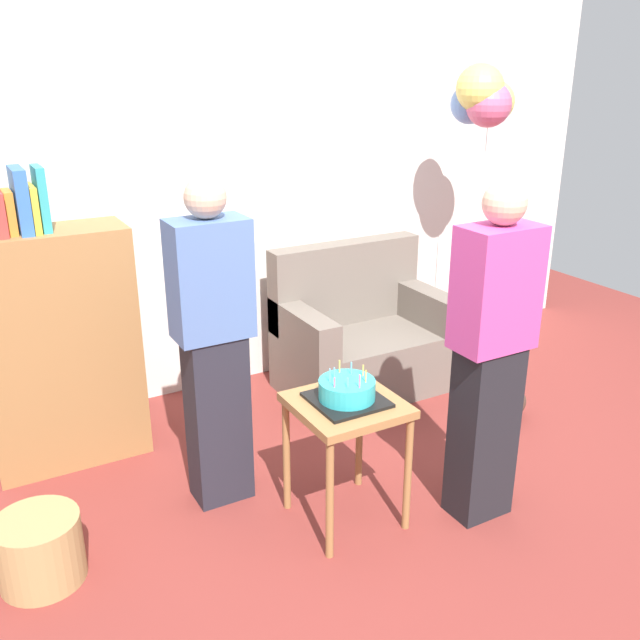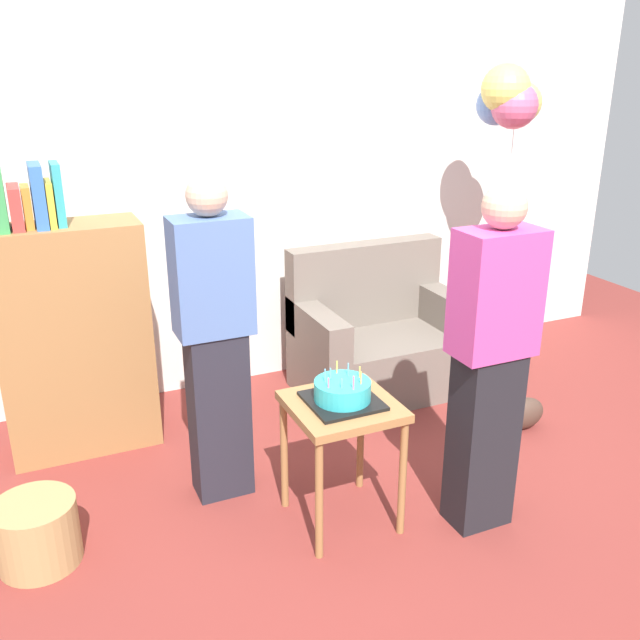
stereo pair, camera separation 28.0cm
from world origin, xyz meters
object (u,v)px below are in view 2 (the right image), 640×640
object	(u,v)px
bookshelf	(73,334)
person_blowing_candles	(215,341)
birthday_cake	(342,393)
wicker_basket	(37,533)
balloon_bunch	(509,100)
couch	(378,340)
side_table	(342,422)
handbag	(523,414)
person_holding_cake	(490,363)

from	to	relation	value
bookshelf	person_blowing_candles	bearing A→B (deg)	-52.07
birthday_cake	wicker_basket	size ratio (longest dim) A/B	0.89
bookshelf	balloon_bunch	size ratio (longest dim) A/B	0.77
person_blowing_candles	couch	bearing A→B (deg)	8.64
side_table	balloon_bunch	xyz separation A→B (m)	(1.69, 1.11, 1.34)
couch	balloon_bunch	distance (m)	1.74
bookshelf	side_table	size ratio (longest dim) A/B	2.56
handbag	balloon_bunch	bearing A→B (deg)	68.97
person_blowing_candles	balloon_bunch	xyz separation A→B (m)	(2.14, 0.64, 1.04)
side_table	wicker_basket	distance (m)	1.44
bookshelf	side_table	distance (m)	1.63
person_holding_cake	wicker_basket	distance (m)	2.14
birthday_cake	person_blowing_candles	distance (m)	0.67
bookshelf	handbag	world-z (taller)	bookshelf
person_holding_cake	balloon_bunch	world-z (taller)	balloon_bunch
couch	birthday_cake	world-z (taller)	couch
couch	balloon_bunch	xyz separation A→B (m)	(0.82, -0.11, 1.53)
side_table	person_blowing_candles	world-z (taller)	person_blowing_candles
side_table	person_holding_cake	size ratio (longest dim) A/B	0.39
couch	wicker_basket	xyz separation A→B (m)	(-2.22, -0.95, -0.19)
bookshelf	wicker_basket	bearing A→B (deg)	-107.67
bookshelf	wicker_basket	size ratio (longest dim) A/B	4.49
wicker_basket	balloon_bunch	bearing A→B (deg)	15.47
wicker_basket	handbag	xyz separation A→B (m)	(2.75, 0.08, -0.05)
couch	bookshelf	distance (m)	1.94
side_table	balloon_bunch	world-z (taller)	balloon_bunch
balloon_bunch	person_blowing_candles	bearing A→B (deg)	-163.35
bookshelf	person_holding_cake	distance (m)	2.24
side_table	balloon_bunch	size ratio (longest dim) A/B	0.30
person_blowing_candles	person_holding_cake	xyz separation A→B (m)	(1.05, -0.74, 0.00)
wicker_basket	handbag	distance (m)	2.75
balloon_bunch	wicker_basket	bearing A→B (deg)	-164.53
handbag	couch	bearing A→B (deg)	121.08
couch	person_blowing_candles	xyz separation A→B (m)	(-1.32, -0.75, 0.49)
side_table	birthday_cake	bearing A→B (deg)	-44.82
wicker_basket	side_table	bearing A→B (deg)	-11.32
balloon_bunch	side_table	bearing A→B (deg)	-146.55
person_blowing_candles	handbag	distance (m)	1.99
person_holding_cake	handbag	distance (m)	1.24
couch	handbag	distance (m)	1.05
wicker_basket	handbag	world-z (taller)	wicker_basket
couch	handbag	xyz separation A→B (m)	(0.53, -0.88, -0.24)
bookshelf	handbag	distance (m)	2.66
birthday_cake	balloon_bunch	distance (m)	2.34
wicker_basket	person_holding_cake	bearing A→B (deg)	-15.49
person_holding_cake	wicker_basket	world-z (taller)	person_holding_cake
wicker_basket	balloon_bunch	world-z (taller)	balloon_bunch
couch	person_holding_cake	bearing A→B (deg)	-100.04
bookshelf	person_holding_cake	world-z (taller)	person_holding_cake
bookshelf	wicker_basket	world-z (taller)	bookshelf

